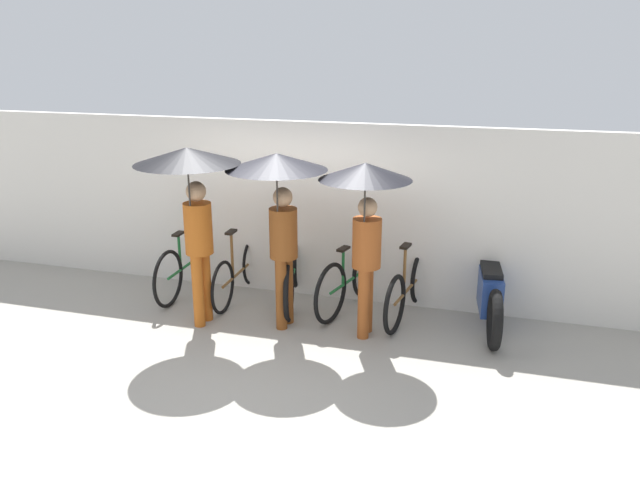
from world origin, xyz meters
name	(u,v)px	position (x,y,z in m)	size (l,w,h in m)	color
ground_plane	(248,356)	(0.00, 0.00, 0.00)	(30.00, 30.00, 0.00)	#9E998E
back_wall	(301,210)	(0.00, 1.87, 1.13)	(11.89, 0.12, 2.27)	silver
parked_bicycle_0	(187,264)	(-1.47, 1.49, 0.39)	(0.44, 1.78, 1.11)	black
parked_bicycle_1	(238,271)	(-0.74, 1.48, 0.36)	(0.44, 1.68, 0.98)	black
parked_bicycle_2	(293,273)	(0.00, 1.52, 0.40)	(0.58, 1.82, 1.04)	black
parked_bicycle_3	(350,279)	(0.74, 1.52, 0.39)	(0.56, 1.66, 1.11)	black
parked_bicycle_4	(408,288)	(1.47, 1.49, 0.37)	(0.45, 1.70, 1.08)	black
pedestrian_leading	(191,182)	(-0.84, 0.53, 1.72)	(1.16, 1.16, 2.12)	#B25619
pedestrian_center	(279,189)	(0.12, 0.73, 1.67)	(1.11, 1.11, 2.07)	brown
pedestrian_trailing	(366,203)	(1.08, 0.77, 1.57)	(0.98, 0.98, 2.01)	#9E4C1E
motorcycle	(489,292)	(2.42, 1.57, 0.39)	(0.58, 2.03, 0.90)	black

